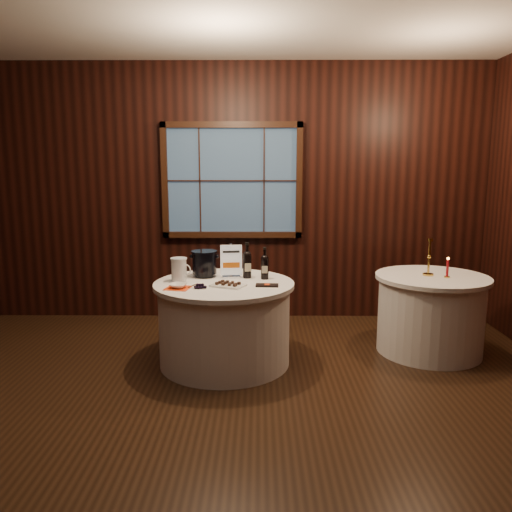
{
  "coord_description": "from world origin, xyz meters",
  "views": [
    {
      "loc": [
        0.32,
        -3.43,
        1.8
      ],
      "look_at": [
        0.29,
        0.9,
        1.03
      ],
      "focal_mm": 35.0,
      "sensor_mm": 36.0,
      "label": 1
    }
  ],
  "objects_px": {
    "side_table": "(430,314)",
    "chocolate_box": "(267,285)",
    "port_bottle_right": "(265,265)",
    "chocolate_plate": "(228,285)",
    "port_bottle_left": "(247,263)",
    "red_candle": "(447,270)",
    "ice_bucket": "(204,263)",
    "cracker_bowl": "(178,286)",
    "brass_candlestick": "(429,262)",
    "sign_stand": "(231,266)",
    "grape_bunch": "(200,286)",
    "main_table": "(225,323)",
    "glass_pitcher": "(179,269)"
  },
  "relations": [
    {
      "from": "main_table",
      "to": "port_bottle_left",
      "type": "distance_m",
      "value": 0.6
    },
    {
      "from": "side_table",
      "to": "port_bottle_left",
      "type": "distance_m",
      "value": 1.87
    },
    {
      "from": "grape_bunch",
      "to": "red_candle",
      "type": "xyz_separation_m",
      "value": [
        2.3,
        0.45,
        0.06
      ]
    },
    {
      "from": "port_bottle_right",
      "to": "red_candle",
      "type": "distance_m",
      "value": 1.74
    },
    {
      "from": "sign_stand",
      "to": "chocolate_box",
      "type": "distance_m",
      "value": 0.49
    },
    {
      "from": "main_table",
      "to": "ice_bucket",
      "type": "relative_size",
      "value": 5.11
    },
    {
      "from": "port_bottle_left",
      "to": "port_bottle_right",
      "type": "height_order",
      "value": "port_bottle_left"
    },
    {
      "from": "chocolate_plate",
      "to": "cracker_bowl",
      "type": "distance_m",
      "value": 0.44
    },
    {
      "from": "grape_bunch",
      "to": "red_candle",
      "type": "distance_m",
      "value": 2.34
    },
    {
      "from": "main_table",
      "to": "ice_bucket",
      "type": "bearing_deg",
      "value": 130.5
    },
    {
      "from": "chocolate_plate",
      "to": "chocolate_box",
      "type": "relative_size",
      "value": 1.69
    },
    {
      "from": "port_bottle_right",
      "to": "grape_bunch",
      "type": "height_order",
      "value": "port_bottle_right"
    },
    {
      "from": "red_candle",
      "to": "side_table",
      "type": "bearing_deg",
      "value": 139.54
    },
    {
      "from": "side_table",
      "to": "chocolate_box",
      "type": "height_order",
      "value": "chocolate_box"
    },
    {
      "from": "sign_stand",
      "to": "glass_pitcher",
      "type": "distance_m",
      "value": 0.49
    },
    {
      "from": "ice_bucket",
      "to": "brass_candlestick",
      "type": "distance_m",
      "value": 2.16
    },
    {
      "from": "side_table",
      "to": "port_bottle_right",
      "type": "bearing_deg",
      "value": -174.37
    },
    {
      "from": "chocolate_plate",
      "to": "port_bottle_left",
      "type": "bearing_deg",
      "value": 65.55
    },
    {
      "from": "grape_bunch",
      "to": "cracker_bowl",
      "type": "distance_m",
      "value": 0.19
    },
    {
      "from": "main_table",
      "to": "chocolate_box",
      "type": "bearing_deg",
      "value": -20.9
    },
    {
      "from": "main_table",
      "to": "chocolate_plate",
      "type": "height_order",
      "value": "chocolate_plate"
    },
    {
      "from": "port_bottle_left",
      "to": "brass_candlestick",
      "type": "height_order",
      "value": "brass_candlestick"
    },
    {
      "from": "chocolate_box",
      "to": "grape_bunch",
      "type": "height_order",
      "value": "grape_bunch"
    },
    {
      "from": "side_table",
      "to": "red_candle",
      "type": "xyz_separation_m",
      "value": [
        0.11,
        -0.09,
        0.46
      ]
    },
    {
      "from": "chocolate_plate",
      "to": "red_candle",
      "type": "distance_m",
      "value": 2.09
    },
    {
      "from": "port_bottle_right",
      "to": "chocolate_plate",
      "type": "relative_size",
      "value": 0.9
    },
    {
      "from": "port_bottle_right",
      "to": "chocolate_plate",
      "type": "height_order",
      "value": "port_bottle_right"
    },
    {
      "from": "port_bottle_left",
      "to": "chocolate_plate",
      "type": "bearing_deg",
      "value": -126.22
    },
    {
      "from": "port_bottle_right",
      "to": "red_candle",
      "type": "xyz_separation_m",
      "value": [
        1.73,
        0.07,
        -0.05
      ]
    },
    {
      "from": "side_table",
      "to": "port_bottle_right",
      "type": "height_order",
      "value": "port_bottle_right"
    },
    {
      "from": "brass_candlestick",
      "to": "cracker_bowl",
      "type": "bearing_deg",
      "value": -167.07
    },
    {
      "from": "cracker_bowl",
      "to": "port_bottle_right",
      "type": "bearing_deg",
      "value": 26.04
    },
    {
      "from": "side_table",
      "to": "chocolate_plate",
      "type": "xyz_separation_m",
      "value": [
        -1.95,
        -0.46,
        0.4
      ]
    },
    {
      "from": "main_table",
      "to": "port_bottle_right",
      "type": "relative_size",
      "value": 4.24
    },
    {
      "from": "side_table",
      "to": "ice_bucket",
      "type": "distance_m",
      "value": 2.26
    },
    {
      "from": "ice_bucket",
      "to": "chocolate_plate",
      "type": "xyz_separation_m",
      "value": [
        0.25,
        -0.4,
        -0.12
      ]
    },
    {
      "from": "sign_stand",
      "to": "chocolate_plate",
      "type": "bearing_deg",
      "value": -98.05
    },
    {
      "from": "main_table",
      "to": "grape_bunch",
      "type": "height_order",
      "value": "grape_bunch"
    },
    {
      "from": "glass_pitcher",
      "to": "port_bottle_left",
      "type": "bearing_deg",
      "value": 34.83
    },
    {
      "from": "brass_candlestick",
      "to": "main_table",
      "type": "bearing_deg",
      "value": -171.05
    },
    {
      "from": "port_bottle_right",
      "to": "chocolate_plate",
      "type": "bearing_deg",
      "value": -137.35
    },
    {
      "from": "ice_bucket",
      "to": "glass_pitcher",
      "type": "height_order",
      "value": "ice_bucket"
    },
    {
      "from": "port_bottle_left",
      "to": "brass_candlestick",
      "type": "relative_size",
      "value": 0.93
    },
    {
      "from": "ice_bucket",
      "to": "cracker_bowl",
      "type": "bearing_deg",
      "value": -111.06
    },
    {
      "from": "sign_stand",
      "to": "red_candle",
      "type": "bearing_deg",
      "value": -6.23
    },
    {
      "from": "sign_stand",
      "to": "brass_candlestick",
      "type": "height_order",
      "value": "brass_candlestick"
    },
    {
      "from": "port_bottle_left",
      "to": "red_candle",
      "type": "distance_m",
      "value": 1.9
    },
    {
      "from": "red_candle",
      "to": "port_bottle_left",
      "type": "bearing_deg",
      "value": -179.44
    },
    {
      "from": "glass_pitcher",
      "to": "red_candle",
      "type": "distance_m",
      "value": 2.52
    },
    {
      "from": "port_bottle_right",
      "to": "chocolate_plate",
      "type": "distance_m",
      "value": 0.46
    }
  ]
}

